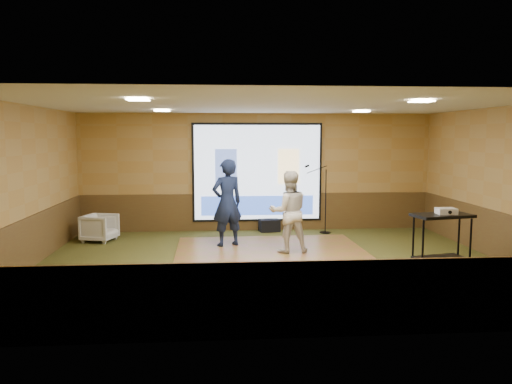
{
  "coord_description": "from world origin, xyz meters",
  "views": [
    {
      "loc": [
        -1.01,
        -9.23,
        2.43
      ],
      "look_at": [
        -0.24,
        0.76,
        1.3
      ],
      "focal_mm": 35.0,
      "sensor_mm": 36.0,
      "label": 1
    }
  ],
  "objects": [
    {
      "name": "wainscot_right",
      "position": [
        4.48,
        0.0,
        0.47
      ],
      "size": [
        0.04,
        7.0,
        0.95
      ],
      "primitive_type": "cube",
      "color": "#52341B",
      "rests_on": "ground"
    },
    {
      "name": "player_right",
      "position": [
        0.44,
        0.85,
        0.87
      ],
      "size": [
        0.87,
        0.7,
        1.69
      ],
      "primitive_type": "imported",
      "rotation": [
        0.0,
        0.0,
        3.22
      ],
      "color": "beige",
      "rests_on": "dance_floor"
    },
    {
      "name": "banquet_chair",
      "position": [
        -3.74,
        2.36,
        0.32
      ],
      "size": [
        0.86,
        0.84,
        0.63
      ],
      "primitive_type": "imported",
      "rotation": [
        0.0,
        0.0,
        1.29
      ],
      "color": "gray",
      "rests_on": "ground"
    },
    {
      "name": "room_shell",
      "position": [
        0.0,
        0.0,
        2.09
      ],
      "size": [
        9.04,
        7.04,
        3.02
      ],
      "color": "#AB8547",
      "rests_on": "ground"
    },
    {
      "name": "downlight_sw",
      "position": [
        -2.2,
        -1.5,
        2.97
      ],
      "size": [
        0.32,
        0.32,
        0.02
      ],
      "primitive_type": "cube",
      "color": "#FFEBBF",
      "rests_on": "room_shell"
    },
    {
      "name": "downlight_ne",
      "position": [
        2.2,
        1.8,
        2.97
      ],
      "size": [
        0.32,
        0.32,
        0.02
      ],
      "primitive_type": "cube",
      "color": "#FFEBBF",
      "rests_on": "room_shell"
    },
    {
      "name": "mic_stand",
      "position": [
        1.62,
        2.95,
        0.49
      ],
      "size": [
        0.68,
        0.28,
        1.73
      ],
      "rotation": [
        0.0,
        0.0,
        0.38
      ],
      "color": "black",
      "rests_on": "ground"
    },
    {
      "name": "projector",
      "position": [
        2.99,
        -0.86,
        1.12
      ],
      "size": [
        0.33,
        0.28,
        0.11
      ],
      "primitive_type": "cube",
      "rotation": [
        0.0,
        0.0,
        -0.05
      ],
      "color": "silver",
      "rests_on": "av_table"
    },
    {
      "name": "projector_screen",
      "position": [
        0.0,
        3.44,
        1.47
      ],
      "size": [
        3.32,
        0.06,
        2.52
      ],
      "color": "black",
      "rests_on": "room_shell"
    },
    {
      "name": "wainscot_back",
      "position": [
        0.0,
        3.48,
        0.47
      ],
      "size": [
        9.0,
        0.04,
        0.95
      ],
      "primitive_type": "cube",
      "color": "#52341B",
      "rests_on": "ground"
    },
    {
      "name": "downlight_nw",
      "position": [
        -2.2,
        1.8,
        2.97
      ],
      "size": [
        0.32,
        0.32,
        0.02
      ],
      "primitive_type": "cube",
      "color": "#FFEBBF",
      "rests_on": "room_shell"
    },
    {
      "name": "downlight_se",
      "position": [
        2.2,
        -1.5,
        2.97
      ],
      "size": [
        0.32,
        0.32,
        0.02
      ],
      "primitive_type": "cube",
      "color": "#FFEBBF",
      "rests_on": "room_shell"
    },
    {
      "name": "dance_floor",
      "position": [
        0.09,
        1.03,
        0.01
      ],
      "size": [
        4.02,
        3.09,
        0.03
      ],
      "primitive_type": "cube",
      "rotation": [
        0.0,
        0.0,
        0.02
      ],
      "color": "brown",
      "rests_on": "ground"
    },
    {
      "name": "wainscot_left",
      "position": [
        -4.48,
        0.0,
        0.47
      ],
      "size": [
        0.04,
        7.0,
        0.95
      ],
      "primitive_type": "cube",
      "color": "#52341B",
      "rests_on": "ground"
    },
    {
      "name": "player_left",
      "position": [
        -0.81,
        1.56,
        0.98
      ],
      "size": [
        0.82,
        0.69,
        1.9
      ],
      "primitive_type": "imported",
      "rotation": [
        0.0,
        0.0,
        3.53
      ],
      "color": "#141D3F",
      "rests_on": "dance_floor"
    },
    {
      "name": "duffel_bag",
      "position": [
        0.29,
        3.25,
        0.16
      ],
      "size": [
        0.55,
        0.41,
        0.31
      ],
      "primitive_type": "cube",
      "rotation": [
        0.0,
        0.0,
        0.17
      ],
      "color": "black",
      "rests_on": "ground"
    },
    {
      "name": "ground",
      "position": [
        0.0,
        0.0,
        0.0
      ],
      "size": [
        9.0,
        9.0,
        0.0
      ],
      "primitive_type": "plane",
      "color": "#2C3819",
      "rests_on": "ground"
    },
    {
      "name": "wainscot_front",
      "position": [
        0.0,
        -3.48,
        0.47
      ],
      "size": [
        9.0,
        0.04,
        0.95
      ],
      "primitive_type": "cube",
      "color": "#52341B",
      "rests_on": "ground"
    },
    {
      "name": "av_table",
      "position": [
        2.93,
        -0.84,
        0.76
      ],
      "size": [
        1.01,
        0.53,
        1.06
      ],
      "rotation": [
        0.0,
        0.0,
        0.2
      ],
      "color": "black",
      "rests_on": "ground"
    }
  ]
}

